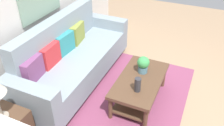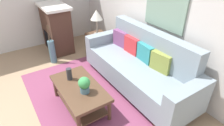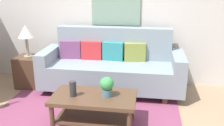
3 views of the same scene
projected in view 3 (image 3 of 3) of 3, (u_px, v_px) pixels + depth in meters
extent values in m
cube|color=silver|center=(104.00, 9.00, 4.67)|extent=(5.31, 0.10, 2.70)
cube|color=#843D5B|center=(86.00, 116.00, 3.68)|extent=(2.67, 1.76, 0.01)
cube|color=gray|center=(111.00, 74.00, 4.40)|extent=(2.01, 0.84, 0.40)
cube|color=gray|center=(114.00, 43.00, 4.55)|extent=(2.01, 0.20, 0.56)
cube|color=gray|center=(50.00, 66.00, 4.52)|extent=(0.20, 0.84, 0.60)
cube|color=gray|center=(178.00, 72.00, 4.21)|extent=(0.20, 0.84, 0.60)
cube|color=#513826|center=(62.00, 85.00, 4.60)|extent=(0.08, 0.74, 0.12)
cube|color=#513826|center=(164.00, 91.00, 4.35)|extent=(0.08, 0.74, 0.12)
cube|color=#7A4270|center=(71.00, 50.00, 4.57)|extent=(0.37, 0.16, 0.32)
cube|color=red|center=(92.00, 50.00, 4.52)|extent=(0.36, 0.13, 0.32)
cube|color=teal|center=(113.00, 51.00, 4.46)|extent=(0.37, 0.15, 0.32)
cube|color=olive|center=(135.00, 52.00, 4.41)|extent=(0.37, 0.17, 0.32)
cube|color=#513826|center=(94.00, 97.00, 3.35)|extent=(1.10, 0.60, 0.05)
cube|color=#513826|center=(94.00, 117.00, 3.44)|extent=(0.98, 0.50, 0.02)
cylinder|color=#513826|center=(52.00, 119.00, 3.25)|extent=(0.06, 0.06, 0.38)
cylinder|color=#513826|center=(129.00, 125.00, 3.11)|extent=(0.06, 0.06, 0.38)
cylinder|color=#513826|center=(65.00, 101.00, 3.72)|extent=(0.06, 0.06, 0.38)
cylinder|color=#513826|center=(132.00, 106.00, 3.58)|extent=(0.06, 0.06, 0.38)
cylinder|color=#2D2D33|center=(73.00, 89.00, 3.30)|extent=(0.09, 0.09, 0.21)
cylinder|color=slate|center=(107.00, 92.00, 3.32)|extent=(0.14, 0.14, 0.10)
sphere|color=#3A924C|center=(107.00, 84.00, 3.28)|extent=(0.18, 0.18, 0.18)
cube|color=#513826|center=(30.00, 71.00, 4.65)|extent=(0.44, 0.44, 0.56)
cylinder|color=gray|center=(28.00, 56.00, 4.56)|extent=(0.16, 0.16, 0.02)
cylinder|color=gray|center=(27.00, 47.00, 4.51)|extent=(0.05, 0.05, 0.35)
cone|color=beige|center=(26.00, 31.00, 4.42)|extent=(0.28, 0.28, 0.22)
cube|color=gray|center=(116.00, 2.00, 4.53)|extent=(0.87, 0.03, 0.81)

